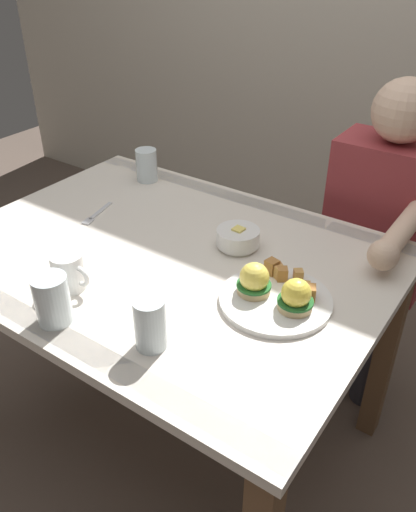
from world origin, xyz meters
The scene contains 10 objects.
ground_plane centered at (0.00, 0.00, 0.00)m, with size 6.00×6.00×0.00m, color brown.
dining_table centered at (0.00, 0.00, 0.63)m, with size 1.20×0.90×0.74m.
eggs_benedict_plate centered at (0.36, -0.03, 0.77)m, with size 0.27×0.27×0.09m.
fruit_bowl centered at (0.15, 0.14, 0.77)m, with size 0.12×0.12×0.06m.
coffee_mug centered at (-0.09, -0.26, 0.79)m, with size 0.11×0.08×0.09m.
fork centered at (-0.31, 0.04, 0.74)m, with size 0.05×0.16×0.00m.
water_glass_near centered at (-0.02, -0.37, 0.79)m, with size 0.08×0.08×0.12m.
water_glass_far centered at (0.21, -0.31, 0.79)m, with size 0.07×0.07×0.12m.
water_glass_extra centered at (-0.35, 0.34, 0.79)m, with size 0.07×0.07×0.11m.
diner_person centered at (0.40, 0.60, 0.65)m, with size 0.34×0.54×1.14m.
Camera 1 is at (0.79, -0.93, 1.50)m, focal length 36.47 mm.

